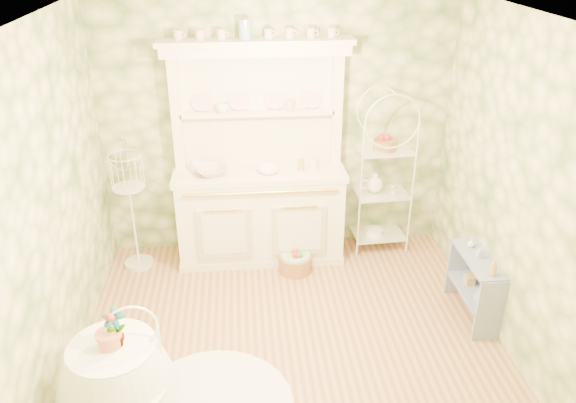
{
  "coord_description": "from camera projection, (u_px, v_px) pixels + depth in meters",
  "views": [
    {
      "loc": [
        -0.38,
        -3.73,
        3.26
      ],
      "look_at": [
        0.0,
        0.5,
        1.15
      ],
      "focal_mm": 35.0,
      "sensor_mm": 36.0,
      "label": 1
    }
  ],
  "objects": [
    {
      "name": "floor",
      "position": [
        293.0,
        347.0,
        4.81
      ],
      "size": [
        3.6,
        3.6,
        0.0
      ],
      "primitive_type": "plane",
      "color": "tan",
      "rests_on": "ground"
    },
    {
      "name": "ceiling",
      "position": [
        295.0,
        21.0,
        3.61
      ],
      "size": [
        3.6,
        3.6,
        0.0
      ],
      "primitive_type": "plane",
      "color": "white",
      "rests_on": "floor"
    },
    {
      "name": "wall_left",
      "position": [
        47.0,
        217.0,
        4.07
      ],
      "size": [
        3.6,
        3.6,
        0.0
      ],
      "primitive_type": "plane",
      "color": "beige",
      "rests_on": "floor"
    },
    {
      "name": "wall_right",
      "position": [
        524.0,
        198.0,
        4.36
      ],
      "size": [
        3.6,
        3.6,
        0.0
      ],
      "primitive_type": "plane",
      "color": "beige",
      "rests_on": "floor"
    },
    {
      "name": "wall_back",
      "position": [
        277.0,
        129.0,
        5.82
      ],
      "size": [
        3.6,
        3.6,
        0.0
      ],
      "primitive_type": "plane",
      "color": "beige",
      "rests_on": "floor"
    },
    {
      "name": "wall_front",
      "position": [
        332.0,
        382.0,
        2.61
      ],
      "size": [
        3.6,
        3.6,
        0.0
      ],
      "primitive_type": "plane",
      "color": "beige",
      "rests_on": "floor"
    },
    {
      "name": "kitchen_dresser",
      "position": [
        259.0,
        158.0,
        5.64
      ],
      "size": [
        1.87,
        0.61,
        2.29
      ],
      "primitive_type": "cube",
      "color": "white",
      "rests_on": "floor"
    },
    {
      "name": "bakers_rack",
      "position": [
        383.0,
        171.0,
        5.94
      ],
      "size": [
        0.59,
        0.43,
        1.82
      ],
      "primitive_type": "cube",
      "rotation": [
        0.0,
        0.0,
        0.05
      ],
      "color": "white",
      "rests_on": "floor"
    },
    {
      "name": "side_shelf",
      "position": [
        474.0,
        287.0,
        5.08
      ],
      "size": [
        0.3,
        0.73,
        0.62
      ],
      "primitive_type": "cube",
      "rotation": [
        0.0,
        0.0,
        0.04
      ],
      "color": "#7985A8",
      "rests_on": "floor"
    },
    {
      "name": "round_table",
      "position": [
        119.0,
        392.0,
        3.95
      ],
      "size": [
        0.72,
        0.72,
        0.6
      ],
      "primitive_type": "cylinder",
      "rotation": [
        0.0,
        0.0,
        0.39
      ],
      "color": "white",
      "rests_on": "floor"
    },
    {
      "name": "cafe_chair",
      "position": [
        135.0,
        393.0,
        3.76
      ],
      "size": [
        0.44,
        0.44,
        0.87
      ],
      "primitive_type": "cube",
      "rotation": [
        0.0,
        0.0,
        0.11
      ],
      "color": "white",
      "rests_on": "floor"
    },
    {
      "name": "birdcage_stand",
      "position": [
        130.0,
        200.0,
        5.64
      ],
      "size": [
        0.4,
        0.4,
        1.53
      ],
      "primitive_type": "cube",
      "rotation": [
        0.0,
        0.0,
        -0.11
      ],
      "color": "white",
      "rests_on": "floor"
    },
    {
      "name": "floor_basket",
      "position": [
        295.0,
        261.0,
        5.82
      ],
      "size": [
        0.4,
        0.4,
        0.24
      ],
      "primitive_type": "cylinder",
      "rotation": [
        0.0,
        0.0,
        -0.08
      ],
      "color": "#A46D3F",
      "rests_on": "floor"
    },
    {
      "name": "bowl_floral",
      "position": [
        212.0,
        174.0,
        5.61
      ],
      "size": [
        0.39,
        0.39,
        0.08
      ],
      "primitive_type": "imported",
      "rotation": [
        0.0,
        0.0,
        0.29
      ],
      "color": "white",
      "rests_on": "kitchen_dresser"
    },
    {
      "name": "bowl_white",
      "position": [
        269.0,
        172.0,
        5.64
      ],
      "size": [
        0.29,
        0.29,
        0.07
      ],
      "primitive_type": "imported",
      "rotation": [
        0.0,
        0.0,
        0.43
      ],
      "color": "white",
      "rests_on": "kitchen_dresser"
    },
    {
      "name": "cup_left",
      "position": [
        222.0,
        109.0,
        5.55
      ],
      "size": [
        0.12,
        0.12,
        0.09
      ],
      "primitive_type": "imported",
      "rotation": [
        0.0,
        0.0,
        0.01
      ],
      "color": "white",
      "rests_on": "kitchen_dresser"
    },
    {
      "name": "cup_right",
      "position": [
        290.0,
        108.0,
        5.6
      ],
      "size": [
        0.14,
        0.14,
        0.1
      ],
      "primitive_type": "imported",
      "rotation": [
        0.0,
        0.0,
        0.35
      ],
      "color": "white",
      "rests_on": "kitchen_dresser"
    },
    {
      "name": "potted_geranium",
      "position": [
        115.0,
        330.0,
        3.71
      ],
      "size": [
        0.16,
        0.12,
        0.3
      ],
      "primitive_type": "imported",
      "rotation": [
        0.0,
        0.0,
        0.07
      ],
      "color": "#3F7238",
      "rests_on": "round_table"
    },
    {
      "name": "bottle_amber",
      "position": [
        493.0,
        268.0,
        4.68
      ],
      "size": [
        0.07,
        0.07,
        0.16
      ],
      "primitive_type": "imported",
      "rotation": [
        0.0,
        0.0,
        -0.02
      ],
      "color": "#AD8844",
      "rests_on": "side_shelf"
    },
    {
      "name": "bottle_blue",
      "position": [
        480.0,
        254.0,
        4.94
      ],
      "size": [
        0.05,
        0.05,
        0.11
      ],
      "primitive_type": "imported",
      "rotation": [
        0.0,
        0.0,
        0.05
      ],
      "color": "#80A0C8",
      "rests_on": "side_shelf"
    },
    {
      "name": "bottle_glass",
      "position": [
        471.0,
        244.0,
        5.1
      ],
      "size": [
        0.08,
        0.08,
        0.08
      ],
      "primitive_type": "imported",
      "rotation": [
        0.0,
        0.0,
        0.3
      ],
      "color": "silver",
      "rests_on": "side_shelf"
    }
  ]
}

